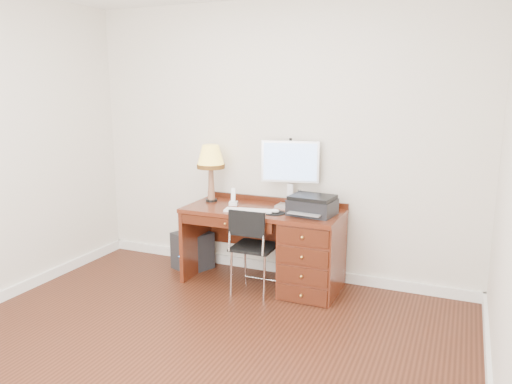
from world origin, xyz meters
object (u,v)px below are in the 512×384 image
at_px(monitor, 291,165).
at_px(phone, 233,200).
at_px(leg_lamp, 211,160).
at_px(desk, 295,247).
at_px(chair, 252,242).
at_px(equipment_box, 193,250).
at_px(printer, 312,205).

height_order(monitor, phone, monitor).
relative_size(monitor, phone, 3.73).
relative_size(leg_lamp, phone, 3.35).
distance_m(desk, monitor, 0.77).
bearing_deg(chair, desk, 37.66).
distance_m(desk, leg_lamp, 1.20).
bearing_deg(phone, monitor, 2.96).
xyz_separation_m(leg_lamp, equipment_box, (-0.24, 0.01, -0.97)).
height_order(leg_lamp, chair, leg_lamp).
relative_size(monitor, printer, 1.49).
relative_size(printer, chair, 0.52).
height_order(desk, chair, chair).
height_order(chair, equipment_box, chair).
xyz_separation_m(printer, equipment_box, (-1.33, 0.12, -0.64)).
bearing_deg(desk, equipment_box, 175.29).
relative_size(leg_lamp, chair, 0.70).
bearing_deg(chair, monitor, 65.19).
bearing_deg(phone, printer, -19.81).
height_order(printer, chair, printer).
xyz_separation_m(desk, equipment_box, (-1.16, 0.10, -0.22)).
relative_size(printer, equipment_box, 1.10).
bearing_deg(leg_lamp, phone, -13.69).
bearing_deg(equipment_box, desk, 16.71).
relative_size(monitor, leg_lamp, 1.11).
bearing_deg(printer, desk, 176.71).
bearing_deg(printer, equipment_box, -179.31).
xyz_separation_m(chair, equipment_box, (-0.84, 0.36, -0.30)).
bearing_deg(printer, leg_lamp, 179.94).
bearing_deg(printer, phone, -177.39).
bearing_deg(chair, equipment_box, 155.92).
height_order(desk, phone, phone).
relative_size(desk, chair, 1.85).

